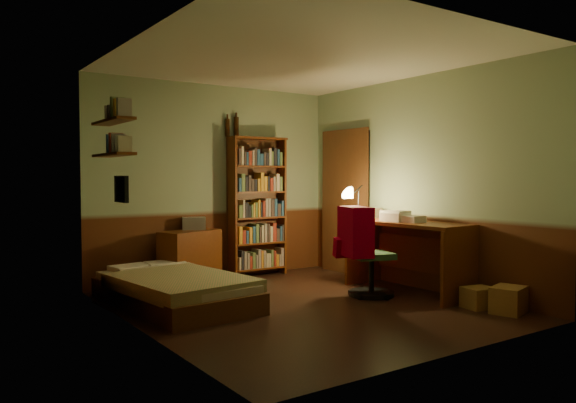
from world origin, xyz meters
TOP-DOWN VIEW (x-y plane):
  - floor at (0.00, 0.00)m, footprint 3.50×4.00m
  - ceiling at (0.00, 0.00)m, footprint 3.50×4.00m
  - wall_back at (0.00, 2.01)m, footprint 3.50×0.02m
  - wall_left at (-1.76, 0.00)m, footprint 0.02×4.00m
  - wall_right at (1.76, 0.00)m, footprint 0.02×4.00m
  - wall_front at (0.00, -2.01)m, footprint 3.50×0.02m
  - doorway at (1.72, 1.30)m, footprint 0.06×0.90m
  - door_trim at (1.69, 1.30)m, footprint 0.02×0.98m
  - bed at (-1.11, 0.79)m, footprint 1.19×2.02m
  - dresser at (-0.48, 1.76)m, footprint 0.86×0.62m
  - mini_stereo at (-0.36, 1.89)m, footprint 0.36×0.33m
  - bookshelf at (0.58, 1.85)m, footprint 0.84×0.32m
  - bottle_left at (0.17, 1.96)m, footprint 0.08×0.08m
  - bottle_right at (0.31, 1.96)m, footprint 0.09×0.09m
  - desk at (1.44, -0.15)m, footprint 0.73×1.60m
  - paper_stack at (1.52, 0.64)m, footprint 0.31×0.37m
  - desk_lamp at (1.28, 0.54)m, footprint 0.24×0.24m
  - office_chair at (0.95, -0.07)m, footprint 0.55×0.52m
  - red_jacket at (0.72, -0.05)m, footprint 0.37×0.53m
  - wall_shelf_lower at (-1.64, 1.10)m, footprint 0.20×0.90m
  - wall_shelf_upper at (-1.64, 1.10)m, footprint 0.20×0.90m
  - framed_picture at (-1.72, 0.60)m, footprint 0.04×0.32m
  - cardboard_box_a at (1.53, -1.44)m, footprint 0.42×0.37m
  - cardboard_box_b at (1.47, -1.14)m, footprint 0.34×0.30m

SIDE VIEW (x-z plane):
  - floor at x=0.00m, z-range -0.02..0.00m
  - cardboard_box_b at x=1.47m, z-range 0.00..0.22m
  - cardboard_box_a at x=1.53m, z-range 0.00..0.27m
  - bed at x=-1.11m, z-range 0.00..0.58m
  - dresser at x=-0.48m, z-range 0.00..0.69m
  - desk at x=1.44m, z-range 0.00..0.84m
  - office_chair at x=0.95m, z-range 0.00..0.91m
  - mini_stereo at x=-0.36m, z-range 0.69..0.85m
  - paper_stack at x=1.52m, z-range 0.84..0.97m
  - bookshelf at x=0.58m, z-range 0.00..1.92m
  - doorway at x=1.72m, z-range 0.00..2.00m
  - door_trim at x=1.69m, z-range -0.04..2.04m
  - desk_lamp at x=1.28m, z-range 0.84..1.48m
  - red_jacket at x=0.72m, z-range 0.91..1.47m
  - framed_picture at x=-1.72m, z-range 1.12..1.38m
  - wall_back at x=0.00m, z-range 0.00..2.60m
  - wall_left at x=-1.76m, z-range 0.00..2.60m
  - wall_right at x=1.76m, z-range 0.00..2.60m
  - wall_front at x=0.00m, z-range 0.00..2.60m
  - wall_shelf_lower at x=-1.64m, z-range 1.59..1.61m
  - wall_shelf_upper at x=-1.64m, z-range 1.94..1.96m
  - bottle_left at x=0.17m, z-range 1.92..2.16m
  - bottle_right at x=0.31m, z-range 1.92..2.19m
  - ceiling at x=0.00m, z-range 2.60..2.62m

